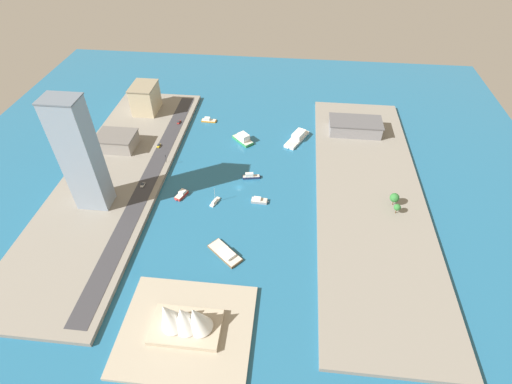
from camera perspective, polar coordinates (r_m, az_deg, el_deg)
name	(u,v)px	position (r m, az deg, el deg)	size (l,w,h in m)	color
ground_plane	(239,187)	(265.35, -2.52, 0.72)	(440.00, 440.00, 0.00)	#23668E
quay_west	(369,195)	(268.06, 16.39, -0.39)	(70.00, 240.00, 2.88)	gray
quay_east	(115,177)	(288.79, -20.06, 2.11)	(70.00, 240.00, 2.88)	gray
peninsula_point	(187,330)	(200.21, -10.21, -19.37)	(63.15, 53.92, 2.00)	#A89E89
road_strip	(149,178)	(278.31, -15.45, 2.06)	(11.68, 228.00, 0.15)	#38383D
tugboat_red	(181,195)	(262.18, -10.95, -0.37)	(7.90, 11.79, 3.67)	red
ferry_green_doubledeck	(243,139)	(307.32, -1.93, 7.89)	(18.33, 18.42, 7.21)	#2D8C4C
barge_flat_brown	(225,253)	(224.13, -4.55, -8.97)	(22.00, 20.60, 3.25)	brown
patrol_launch_navy	(251,176)	(271.50, -0.74, 2.34)	(13.62, 5.08, 4.41)	#1E284C
ferry_white_commuter	(297,137)	(311.34, 6.14, 8.04)	(19.64, 28.65, 5.91)	silver
water_taxi_orange	(208,120)	(335.76, -7.03, 10.50)	(13.09, 4.92, 3.53)	orange
yacht_sleek_gray	(259,200)	(253.38, 0.48, -1.25)	(11.81, 5.16, 3.41)	#999EA3
sailboat_small_white	(215,202)	(254.53, -6.08, -1.40)	(5.79, 10.25, 12.06)	white
carpark_squat_concrete	(117,141)	(312.82, -19.85, 7.10)	(28.58, 22.40, 10.83)	gray
tower_tall_glass	(80,156)	(247.94, -24.52, 4.88)	(20.73, 14.91, 74.44)	#8C9EB2
office_block_beige	(145,98)	(351.05, -16.02, 13.17)	(19.72, 26.21, 23.50)	#C6B793
warehouse_low_gray	(355,126)	(321.94, 14.41, 9.37)	(41.43, 21.85, 10.34)	gray
taxi_yellow_cab	(159,146)	(306.57, -14.18, 6.65)	(2.03, 4.57, 1.60)	black
van_white	(143,185)	(272.17, -16.38, 1.03)	(2.11, 4.29, 1.56)	black
pickup_red	(179,122)	(331.97, -11.33, 10.09)	(1.91, 5.06, 1.55)	black
traffic_light_waterfront	(166,158)	(286.81, -13.18, 4.97)	(0.36, 0.36, 6.50)	black
opera_landmark	(183,320)	(192.32, -10.68, -18.02)	(33.53, 20.41, 19.42)	#BCAD93
park_tree_cluster	(395,200)	(258.11, 19.86, -1.15)	(5.91, 12.81, 8.93)	brown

